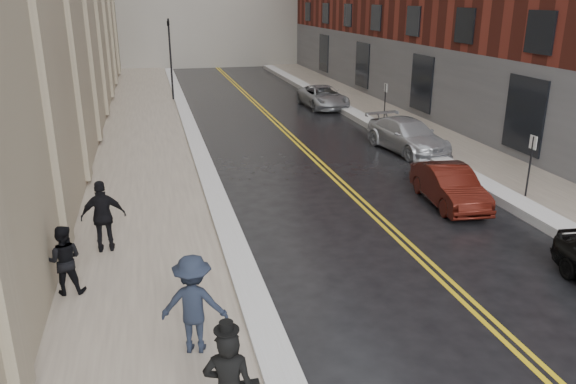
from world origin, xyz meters
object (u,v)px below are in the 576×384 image
car_silver_near (408,136)px  pedestrian_b (194,304)px  pedestrian_a (64,260)px  pedestrian_c (103,216)px  car_silver_far (323,97)px  car_maroon (449,186)px

car_silver_near → pedestrian_b: bearing=-136.6°
pedestrian_a → pedestrian_c: (0.72, 2.12, 0.15)m
car_silver_far → pedestrian_a: pedestrian_a is taller
car_silver_near → pedestrian_c: (-12.28, -7.93, 0.41)m
car_maroon → pedestrian_a: bearing=-157.6°
car_silver_near → pedestrian_c: 14.62m
car_silver_near → car_silver_far: size_ratio=1.02×
pedestrian_a → pedestrian_b: (2.61, -2.87, 0.16)m
pedestrian_a → pedestrian_c: size_ratio=0.84×
pedestrian_b → pedestrian_a: bearing=-32.7°
car_silver_near → pedestrian_b: size_ratio=2.50×
car_silver_near → pedestrian_b: pedestrian_b is taller
car_maroon → pedestrian_c: bearing=-167.3°
car_maroon → pedestrian_b: pedestrian_b is taller
pedestrian_a → pedestrian_c: bearing=-105.0°
car_silver_near → pedestrian_c: size_ratio=2.52×
car_silver_far → pedestrian_a: (-12.47, -20.88, 0.30)m
car_silver_near → pedestrian_a: (-13.00, -10.05, 0.26)m
car_silver_far → pedestrian_b: (-9.86, -23.75, 0.46)m
car_silver_far → pedestrian_b: size_ratio=2.45×
car_silver_far → car_silver_near: bearing=-89.3°
pedestrian_c → car_silver_far: bearing=-124.1°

